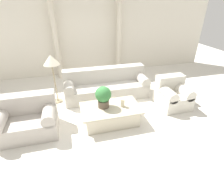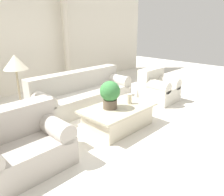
{
  "view_description": "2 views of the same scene",
  "coord_description": "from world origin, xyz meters",
  "px_view_note": "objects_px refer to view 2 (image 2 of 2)",
  "views": [
    {
      "loc": [
        -0.86,
        -3.84,
        2.62
      ],
      "look_at": [
        0.07,
        -0.3,
        0.55
      ],
      "focal_mm": 28.0,
      "sensor_mm": 36.0,
      "label": 1
    },
    {
      "loc": [
        -2.85,
        -3.07,
        1.91
      ],
      "look_at": [
        0.17,
        -0.15,
        0.47
      ],
      "focal_mm": 35.0,
      "sensor_mm": 36.0,
      "label": 2
    }
  ],
  "objects_px": {
    "potted_plant": "(110,93)",
    "armchair": "(157,87)",
    "coffee_table": "(118,117)",
    "sofa_long": "(82,94)",
    "floor_lamp": "(16,66)",
    "loveseat": "(19,145)"
  },
  "relations": [
    {
      "from": "coffee_table",
      "to": "armchair",
      "type": "relative_size",
      "value": 1.67
    },
    {
      "from": "sofa_long",
      "to": "floor_lamp",
      "type": "distance_m",
      "value": 1.69
    },
    {
      "from": "floor_lamp",
      "to": "armchair",
      "type": "relative_size",
      "value": 1.67
    },
    {
      "from": "sofa_long",
      "to": "potted_plant",
      "type": "bearing_deg",
      "value": -105.58
    },
    {
      "from": "coffee_table",
      "to": "floor_lamp",
      "type": "height_order",
      "value": "floor_lamp"
    },
    {
      "from": "armchair",
      "to": "potted_plant",
      "type": "bearing_deg",
      "value": -172.4
    },
    {
      "from": "armchair",
      "to": "sofa_long",
      "type": "bearing_deg",
      "value": 148.49
    },
    {
      "from": "armchair",
      "to": "floor_lamp",
      "type": "bearing_deg",
      "value": 161.93
    },
    {
      "from": "loveseat",
      "to": "floor_lamp",
      "type": "relative_size",
      "value": 0.9
    },
    {
      "from": "sofa_long",
      "to": "armchair",
      "type": "xyz_separation_m",
      "value": [
        1.65,
        -1.01,
        0.01
      ]
    },
    {
      "from": "potted_plant",
      "to": "floor_lamp",
      "type": "xyz_separation_m",
      "value": [
        -1.1,
        1.28,
        0.48
      ]
    },
    {
      "from": "potted_plant",
      "to": "armchair",
      "type": "relative_size",
      "value": 0.62
    },
    {
      "from": "coffee_table",
      "to": "potted_plant",
      "type": "bearing_deg",
      "value": 156.22
    },
    {
      "from": "sofa_long",
      "to": "armchair",
      "type": "distance_m",
      "value": 1.93
    },
    {
      "from": "coffee_table",
      "to": "potted_plant",
      "type": "height_order",
      "value": "potted_plant"
    },
    {
      "from": "coffee_table",
      "to": "loveseat",
      "type": "bearing_deg",
      "value": 176.35
    },
    {
      "from": "coffee_table",
      "to": "armchair",
      "type": "height_order",
      "value": "armchair"
    },
    {
      "from": "loveseat",
      "to": "armchair",
      "type": "relative_size",
      "value": 1.5
    },
    {
      "from": "loveseat",
      "to": "floor_lamp",
      "type": "xyz_separation_m",
      "value": [
        0.6,
        1.23,
        0.84
      ]
    },
    {
      "from": "sofa_long",
      "to": "armchair",
      "type": "bearing_deg",
      "value": -31.51
    },
    {
      "from": "loveseat",
      "to": "armchair",
      "type": "bearing_deg",
      "value": 3.35
    },
    {
      "from": "coffee_table",
      "to": "floor_lamp",
      "type": "distance_m",
      "value": 2.08
    }
  ]
}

